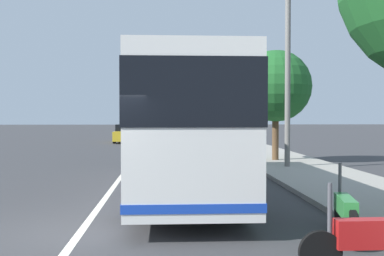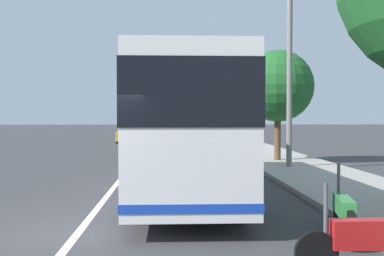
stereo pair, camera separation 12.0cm
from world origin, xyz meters
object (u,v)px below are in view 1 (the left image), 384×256
Objects in this scene: motorcycle_angled at (345,211)px; roadside_tree_mid_block at (276,86)px; coach_bus at (183,120)px; car_ahead_same_lane at (129,129)px; car_far_distant at (126,134)px; utility_pole at (288,61)px; motorcycle_nearest_curb at (380,239)px.

motorcycle_angled is 0.40× the size of roadside_tree_mid_block.
coach_bus is 2.38× the size of car_ahead_same_lane.
coach_bus is 25.83m from car_far_distant.
coach_bus is 37.98m from car_ahead_same_lane.
car_ahead_same_lane is at bearing 15.12° from utility_pole.
motorcycle_nearest_curb is at bearing -176.23° from motorcycle_angled.
utility_pole is (-2.85, 0.19, 0.84)m from roadside_tree_mid_block.
motorcycle_nearest_curb is at bearing 171.09° from utility_pole.
roadside_tree_mid_block is (15.17, -2.12, 3.04)m from motorcycle_nearest_curb.
car_far_distant is at bearing 21.79° from utility_pole.
car_far_distant is at bearing 7.40° from car_ahead_same_lane.
coach_bus reaches higher than motorcycle_angled.
roadside_tree_mid_block is at bearing -3.76° from utility_pole.
coach_bus is at bearing -70.85° from motorcycle_nearest_curb.
utility_pole is at bearing -39.44° from coach_bus.
motorcycle_nearest_curb is 0.44× the size of roadside_tree_mid_block.
car_ahead_same_lane is 0.52× the size of utility_pole.
motorcycle_nearest_curb is 0.50× the size of car_ahead_same_lane.
coach_bus is at bearing 8.03° from car_far_distant.
motorcycle_angled is 43.37m from car_ahead_same_lane.
motorcycle_angled is 0.45× the size of car_far_distant.
car_ahead_same_lane reaches higher than motorcycle_angled.
coach_bus is at bearing 10.84° from car_ahead_same_lane.
car_ahead_same_lane is (12.18, 0.67, 0.02)m from car_far_distant.
motorcycle_nearest_curb is 1.92m from motorcycle_angled.
utility_pole reaches higher than motorcycle_angled.
car_far_distant is at bearing 8.17° from coach_bus.
car_far_distant is 1.02× the size of car_ahead_same_lane.
coach_bus is 9.50m from roadside_tree_mid_block.
motorcycle_angled is 0.46× the size of car_ahead_same_lane.
car_ahead_same_lane is at bearing -81.51° from motorcycle_nearest_curb.
utility_pole reaches higher than car_ahead_same_lane.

